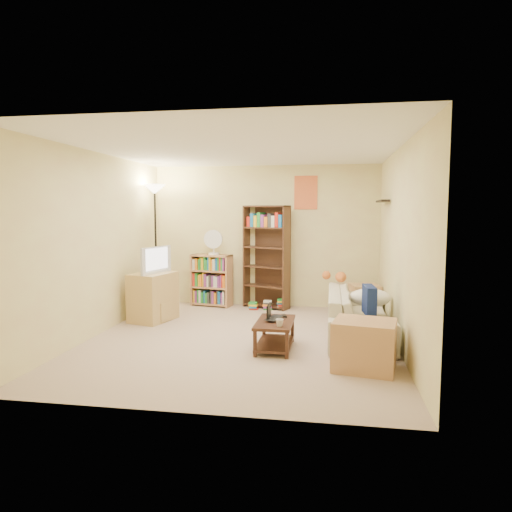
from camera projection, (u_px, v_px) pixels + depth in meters
name	position (u px, v px, depth m)	size (l,w,h in m)	color
room	(241.00, 217.00, 5.91)	(4.50, 4.54, 2.52)	tan
sofa	(359.00, 314.00, 6.23)	(0.83, 2.09, 0.61)	beige
navy_pillow	(369.00, 300.00, 5.75)	(0.40, 0.12, 0.36)	navy
cream_blanket	(370.00, 297.00, 6.24)	(0.56, 0.40, 0.24)	white
tabby_cat	(338.00, 277.00, 7.03)	(0.48, 0.17, 0.17)	orange
coffee_table	(275.00, 332.00, 5.63)	(0.45, 0.80, 0.35)	#45261A
laptop	(278.00, 319.00, 5.66)	(0.31, 0.40, 0.03)	black
laptop_screen	(269.00, 311.00, 5.67)	(0.01, 0.26, 0.18)	white
mug	(280.00, 323.00, 5.34)	(0.10, 0.10, 0.09)	silver
tv_remote	(284.00, 316.00, 5.86)	(0.04, 0.14, 0.02)	black
tv_stand	(153.00, 297.00, 7.08)	(0.50, 0.70, 0.75)	tan
television	(152.00, 260.00, 7.02)	(0.28, 0.72, 0.41)	black
tall_bookshelf	(266.00, 254.00, 7.96)	(0.85, 0.54, 1.80)	#482E1B
short_bookshelf	(212.00, 280.00, 8.18)	(0.76, 0.41, 0.92)	tan
desk_fan	(213.00, 242.00, 8.06)	(0.33, 0.18, 0.44)	white
floor_lamp	(155.00, 210.00, 7.75)	(0.36, 0.36, 2.15)	black
side_table	(364.00, 300.00, 7.44)	(0.44, 0.44, 0.51)	tan
end_cabinet	(364.00, 345.00, 4.90)	(0.64, 0.53, 0.53)	tan
book_stacks	(269.00, 305.00, 7.88)	(0.63, 0.21, 0.19)	red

